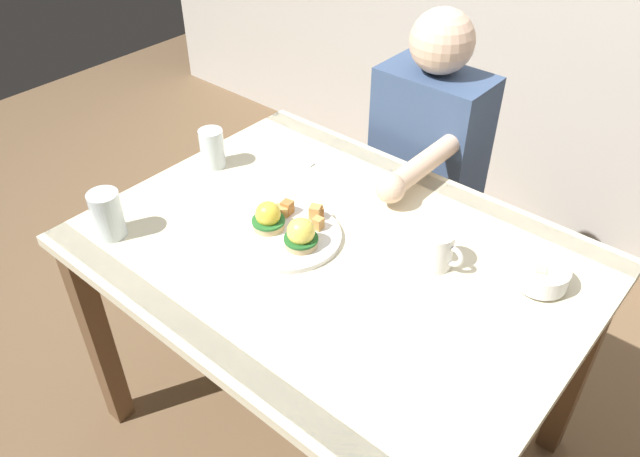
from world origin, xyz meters
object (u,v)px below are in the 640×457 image
Objects in this scene: eggs_benedict_plate at (287,231)px; fork at (295,158)px; coffee_mug at (437,248)px; diner_person at (423,163)px; fruit_bowl at (541,276)px; dining_table at (334,281)px; water_glass_far at (108,217)px; water_glass_near at (212,150)px.

eggs_benedict_plate reaches higher than fork.
diner_person is at bearing 124.69° from coffee_mug.
fruit_bowl is 0.70m from diner_person.
fruit_bowl is (0.44, 0.20, 0.14)m from dining_table.
water_glass_far is at bearing -100.73° from fork.
dining_table is 0.58m from water_glass_far.
eggs_benedict_plate reaches higher than dining_table.
diner_person is at bearing 56.76° from fork.
diner_person reaches higher than water_glass_far.
diner_person is at bearing 90.66° from eggs_benedict_plate.
diner_person is (-0.34, 0.49, -0.14)m from coffee_mug.
water_glass_far is (-0.46, -0.32, 0.16)m from dining_table.
fork is at bearing 145.37° from dining_table.
coffee_mug is at bearing -157.04° from fruit_bowl.
fork is at bearing 166.77° from coffee_mug.
diner_person is (-0.01, 0.65, -0.12)m from eggs_benedict_plate.
dining_table is at bearing -155.14° from fruit_bowl.
eggs_benedict_plate is 2.42× the size of coffee_mug.
fruit_bowl is 0.96× the size of water_glass_far.
water_glass_far is at bearing -141.68° from eggs_benedict_plate.
water_glass_near is at bearing -131.04° from fork.
eggs_benedict_plate is at bearing -89.34° from diner_person.
eggs_benedict_plate is 2.17× the size of water_glass_far.
dining_table is 7.69× the size of fork.
water_glass_near is at bearing -126.03° from diner_person.
fruit_bowl is at bearing 22.96° from coffee_mug.
eggs_benedict_plate is at bearing 38.32° from water_glass_far.
dining_table is at bearing 21.61° from eggs_benedict_plate.
diner_person is (-0.56, 0.40, -0.12)m from fruit_bowl.
dining_table is 10.43× the size of water_glass_near.
fruit_bowl is 1.08× the size of coffee_mug.
eggs_benedict_plate is at bearing -15.58° from water_glass_near.
fork is 0.24m from water_glass_near.
eggs_benedict_plate is 0.24× the size of diner_person.
water_glass_near is (-0.73, -0.04, 0.00)m from coffee_mug.
eggs_benedict_plate reaches higher than fruit_bowl.
coffee_mug is 0.61m from diner_person.
fruit_bowl is at bearing 24.86° from dining_table.
coffee_mug is 0.80m from water_glass_far.
water_glass_far reaches higher than water_glass_near.
coffee_mug is at bearing 25.01° from eggs_benedict_plate.
coffee_mug is (0.22, 0.11, 0.16)m from dining_table.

